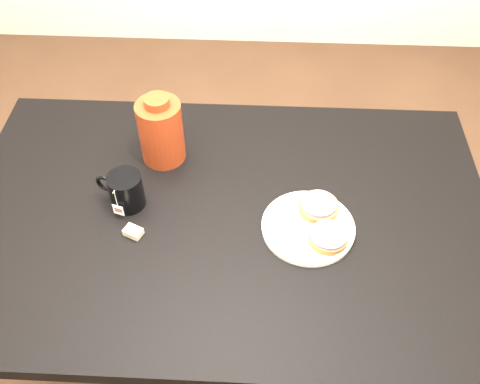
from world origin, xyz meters
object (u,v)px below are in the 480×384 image
(bagel_front, at_px, (328,237))
(teabag_pouch, at_px, (133,232))
(mug, at_px, (125,190))
(bagel_back, at_px, (319,206))
(bagel_package, at_px, (161,131))
(plate, at_px, (308,227))
(table, at_px, (226,233))

(bagel_front, distance_m, teabag_pouch, 0.49)
(mug, xyz_separation_m, teabag_pouch, (0.03, -0.10, -0.04))
(bagel_back, distance_m, bagel_package, 0.48)
(bagel_back, distance_m, teabag_pouch, 0.48)
(plate, xyz_separation_m, bagel_back, (0.03, 0.06, 0.02))
(plate, xyz_separation_m, teabag_pouch, (-0.44, -0.04, 0.00))
(plate, xyz_separation_m, bagel_package, (-0.40, 0.25, 0.09))
(table, xyz_separation_m, plate, (0.21, -0.04, 0.09))
(teabag_pouch, xyz_separation_m, bagel_package, (0.04, 0.29, 0.09))
(bagel_front, bearing_deg, bagel_back, 100.75)
(teabag_pouch, bearing_deg, bagel_front, -0.69)
(bagel_back, relative_size, mug, 0.80)
(teabag_pouch, bearing_deg, mug, 107.75)
(bagel_front, height_order, teabag_pouch, bagel_front)
(table, distance_m, bagel_front, 0.30)
(plate, distance_m, teabag_pouch, 0.44)
(table, bearing_deg, mug, 174.70)
(bagel_back, bearing_deg, mug, 179.01)
(bagel_package, bearing_deg, teabag_pouch, -97.62)
(plate, relative_size, bagel_front, 1.96)
(plate, relative_size, bagel_back, 2.10)
(bagel_back, xyz_separation_m, bagel_package, (-0.43, 0.19, 0.07))
(plate, bearing_deg, teabag_pouch, -175.08)
(table, bearing_deg, bagel_package, 132.49)
(bagel_front, height_order, bagel_package, bagel_package)
(bagel_back, bearing_deg, teabag_pouch, -168.69)
(table, xyz_separation_m, teabag_pouch, (-0.23, -0.08, 0.09))
(mug, xyz_separation_m, bagel_package, (0.07, 0.18, 0.05))
(table, distance_m, bagel_back, 0.27)
(bagel_front, height_order, mug, mug)
(table, relative_size, teabag_pouch, 31.11)
(table, relative_size, plate, 5.88)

